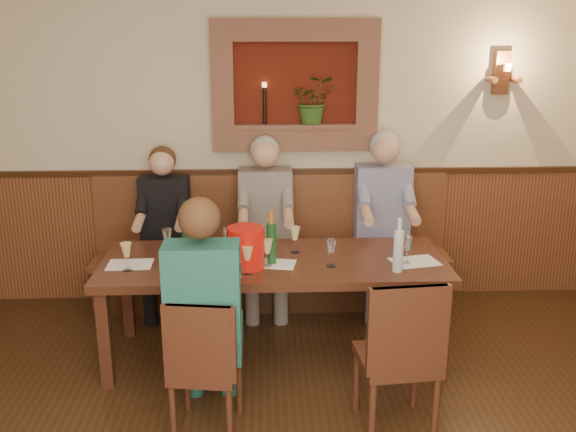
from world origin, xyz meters
The scene contains 28 objects.
room_shell centered at (0.00, 0.00, 1.89)m, with size 6.04×6.04×2.82m.
wall_niche centered at (0.24, 2.94, 1.81)m, with size 1.36×0.30×1.06m.
wall_sconce centered at (1.90, 2.93, 1.94)m, with size 0.25×0.20×0.35m.
dining_table centered at (0.00, 1.85, 0.68)m, with size 2.40×0.90×0.75m.
bench centered at (0.00, 2.79, 0.33)m, with size 3.00×0.45×1.11m.
chair_near_left centered at (-0.42, 0.98, 0.25)m, with size 0.43×0.43×0.87m.
chair_near_right centered at (0.70, 0.95, 0.29)m, with size 0.47×0.47×0.98m.
person_bench_left centered at (-0.89, 2.69, 0.57)m, with size 0.40×0.50×1.39m.
person_bench_mid centered at (-0.05, 2.69, 0.61)m, with size 0.44×0.54×1.47m.
person_bench_right centered at (0.93, 2.69, 0.62)m, with size 0.45×0.55×1.50m.
person_chair_front centered at (-0.42, 1.07, 0.59)m, with size 0.42×0.52×1.44m.
spittoon_bucket centered at (-0.19, 1.70, 0.89)m, with size 0.25×0.25×0.28m, color red.
wine_bottle_green_a centered at (-0.02, 1.77, 0.90)m, with size 0.07×0.07×0.38m.
wine_bottle_green_b centered at (-0.62, 2.01, 0.90)m, with size 0.07×0.07×0.38m.
water_bottle centered at (0.82, 1.59, 0.90)m, with size 0.08×0.08×0.37m.
tasting_sheet_a centered at (-0.99, 1.78, 0.75)m, with size 0.30×0.22×0.00m, color white.
tasting_sheet_b centered at (0.00, 1.76, 0.75)m, with size 0.28×0.20×0.00m, color white.
tasting_sheet_c centered at (0.97, 1.76, 0.75)m, with size 0.32×0.23×0.00m, color white.
tasting_sheet_d centered at (-0.44, 1.57, 0.75)m, with size 0.29×0.21×0.00m, color white.
wine_glass_0 centered at (-0.75, 1.97, 0.85)m, with size 0.08×0.08×0.19m, color white, non-canonical shape.
wine_glass_1 centered at (-0.98, 1.68, 0.85)m, with size 0.08×0.08×0.19m, color #E1C886, non-canonical shape.
wine_glass_2 centered at (0.38, 1.70, 0.85)m, with size 0.08×0.08×0.19m, color white, non-canonical shape.
wine_glass_3 centered at (-0.49, 1.63, 0.85)m, with size 0.08×0.08×0.19m, color #E1C886, non-canonical shape.
wine_glass_4 centered at (0.15, 1.99, 0.85)m, with size 0.08×0.08×0.19m, color #E1C886, non-canonical shape.
wine_glass_5 centered at (-0.18, 1.59, 0.85)m, with size 0.08×0.08×0.19m, color #E1C886, non-canonical shape.
wine_glass_6 centered at (0.91, 1.73, 0.85)m, with size 0.08×0.08×0.19m, color white, non-canonical shape.
wine_glass_7 centered at (-0.05, 1.71, 0.85)m, with size 0.08×0.08×0.19m, color #E1C886, non-canonical shape.
wine_glass_8 centered at (-0.33, 1.98, 0.85)m, with size 0.08×0.08×0.19m, color white, non-canonical shape.
Camera 1 is at (-0.07, -2.37, 2.31)m, focal length 40.00 mm.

